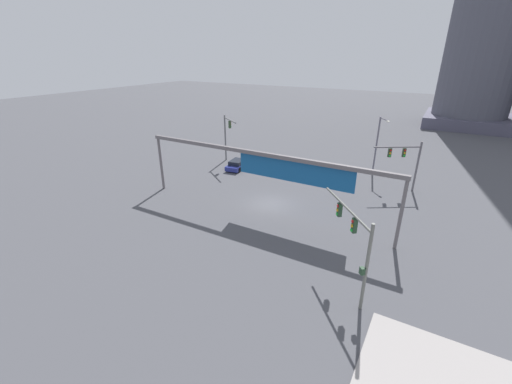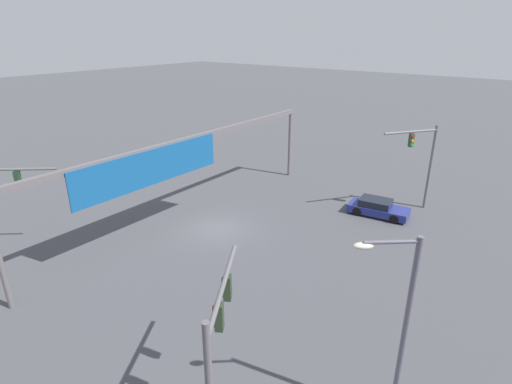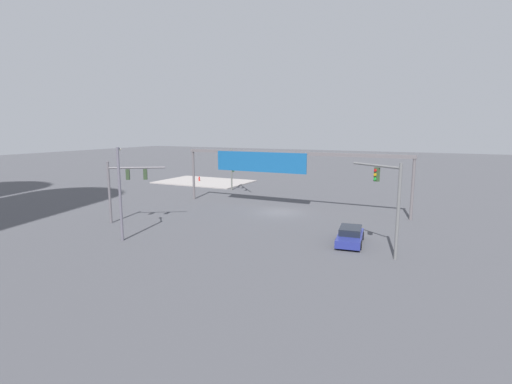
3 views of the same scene
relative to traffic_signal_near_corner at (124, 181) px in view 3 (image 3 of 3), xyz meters
The scene contains 9 objects.
ground_plane 15.58m from the traffic_signal_near_corner, 137.12° to the right, with size 227.12×227.12×0.00m, color #4A4B51.
sidewalk_corner 27.29m from the traffic_signal_near_corner, 71.65° to the right, with size 14.16×9.69×0.15m, color #A09996.
traffic_signal_near_corner is the anchor object (origin of this frame).
traffic_signal_opposite_side 19.41m from the traffic_signal_near_corner, 91.53° to the right, with size 4.35×5.33×5.82m.
traffic_signal_cross_street 22.80m from the traffic_signal_near_corner, behind, with size 3.61×2.66×6.40m.
streetlamp_curved_arm 5.72m from the traffic_signal_near_corner, 132.24° to the left, with size 1.49×1.69×7.18m.
overhead_sign_gantry 16.11m from the traffic_signal_near_corner, 128.49° to the right, with size 25.18×0.43×6.12m.
sedan_car_approaching 20.37m from the traffic_signal_near_corner, behind, with size 2.30×4.45×1.21m.
fire_hydrant_on_curb 27.55m from the traffic_signal_near_corner, 69.70° to the right, with size 0.33×0.22×0.71m.
Camera 3 is at (-14.77, 35.83, 8.56)m, focal length 26.89 mm.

